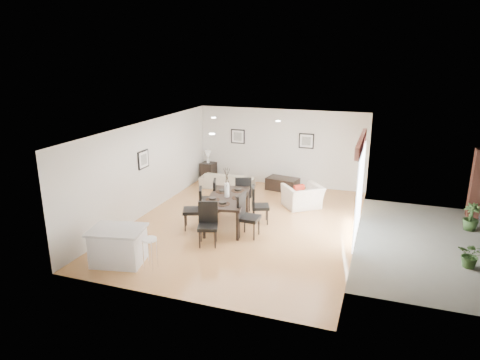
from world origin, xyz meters
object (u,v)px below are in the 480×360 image
(dining_chair_efar, at_px, (257,203))
(dining_chair_head, at_px, (208,221))
(sofa, at_px, (227,180))
(bar_stool, at_px, (149,243))
(dining_chair_wnear, at_px, (196,206))
(kitchen_island, at_px, (118,246))
(side_table, at_px, (208,171))
(dining_table, at_px, (227,200))
(dining_chair_wfar, at_px, (211,196))
(armchair, at_px, (303,197))
(dining_chair_enear, at_px, (246,213))
(coffee_table, at_px, (283,184))
(dining_chair_foot, at_px, (243,192))

(dining_chair_efar, relative_size, dining_chair_head, 0.98)
(sofa, distance_m, bar_stool, 6.07)
(dining_chair_wnear, height_order, dining_chair_head, dining_chair_wnear)
(dining_chair_efar, relative_size, bar_stool, 1.47)
(dining_chair_head, bearing_deg, sofa, 85.83)
(kitchen_island, bearing_deg, side_table, 84.31)
(dining_chair_wnear, xyz_separation_m, dining_chair_efar, (1.42, 0.93, -0.05))
(sofa, distance_m, dining_table, 3.46)
(sofa, height_order, dining_chair_wnear, dining_chair_wnear)
(side_table, bearing_deg, dining_chair_wfar, -65.57)
(armchair, relative_size, dining_chair_enear, 0.96)
(coffee_table, bearing_deg, bar_stool, -92.08)
(armchair, height_order, dining_chair_wnear, dining_chair_wnear)
(kitchen_island, height_order, bar_stool, kitchen_island)
(dining_chair_foot, bearing_deg, bar_stool, 58.18)
(dining_table, relative_size, dining_chair_wnear, 1.90)
(sofa, distance_m, side_table, 1.23)
(dining_chair_wnear, bearing_deg, coffee_table, 139.14)
(dining_chair_head, height_order, coffee_table, dining_chair_head)
(dining_chair_head, bearing_deg, kitchen_island, -152.44)
(dining_chair_efar, bearing_deg, bar_stool, 135.96)
(sofa, relative_size, dining_chair_foot, 1.76)
(side_table, xyz_separation_m, kitchen_island, (0.71, -6.73, 0.09))
(side_table, bearing_deg, coffee_table, -5.41)
(bar_stool, bearing_deg, side_table, 102.74)
(armchair, bearing_deg, dining_chair_wnear, 9.31)
(sofa, distance_m, dining_chair_efar, 3.37)
(bar_stool, bearing_deg, kitchen_island, 180.00)
(coffee_table, distance_m, bar_stool, 6.61)
(dining_chair_wfar, relative_size, side_table, 1.65)
(dining_chair_enear, bearing_deg, dining_chair_wfar, 55.29)
(dining_table, height_order, bar_stool, dining_table)
(armchair, bearing_deg, dining_chair_wfar, -4.39)
(armchair, bearing_deg, bar_stool, 26.37)
(dining_chair_wnear, height_order, dining_chair_foot, dining_chair_wnear)
(dining_chair_foot, bearing_deg, dining_chair_enear, 89.59)
(sofa, distance_m, dining_chair_head, 4.61)
(dining_chair_efar, distance_m, bar_stool, 3.59)
(side_table, bearing_deg, kitchen_island, -83.98)
(armchair, xyz_separation_m, dining_chair_head, (-1.69, -3.33, 0.25))
(sofa, xyz_separation_m, dining_chair_efar, (1.94, -2.74, 0.31))
(dining_chair_efar, bearing_deg, dining_chair_head, 135.86)
(dining_chair_wnear, height_order, dining_chair_wfar, dining_chair_wnear)
(armchair, bearing_deg, dining_table, 13.70)
(kitchen_island, bearing_deg, dining_chair_efar, 44.12)
(armchair, distance_m, dining_chair_efar, 1.90)
(dining_chair_enear, bearing_deg, dining_table, 56.01)
(coffee_table, bearing_deg, dining_chair_foot, -94.89)
(dining_chair_wfar, height_order, kitchen_island, dining_chair_wfar)
(coffee_table, bearing_deg, armchair, -46.82)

